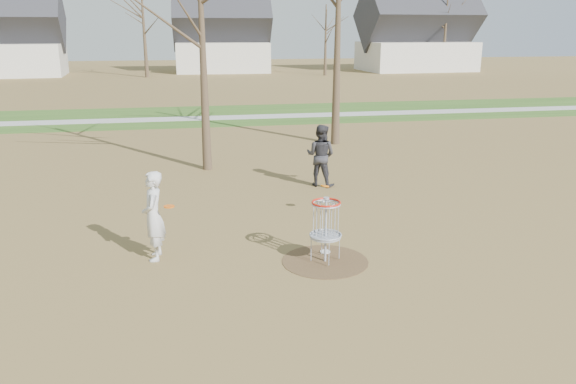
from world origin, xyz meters
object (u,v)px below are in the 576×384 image
Objects in this scene: player_throwing at (321,155)px; disc_golf_basket at (326,220)px; disc_grounded at (325,252)px; player_standing at (153,216)px.

disc_golf_basket is at bearing 111.26° from player_throwing.
player_throwing reaches higher than disc_grounded.
player_throwing is at bearing 138.61° from player_standing.
player_standing is at bearing 174.39° from disc_grounded.
disc_golf_basket is (-1.31, -5.75, -0.03)m from player_throwing.
player_throwing is 5.49m from disc_grounded.
disc_grounded is (-1.19, -5.28, -0.92)m from player_throwing.
player_throwing is (4.76, 4.93, 0.00)m from player_standing.
disc_golf_basket is (3.45, -0.81, -0.03)m from player_standing.
player_standing is at bearing 166.72° from disc_golf_basket.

